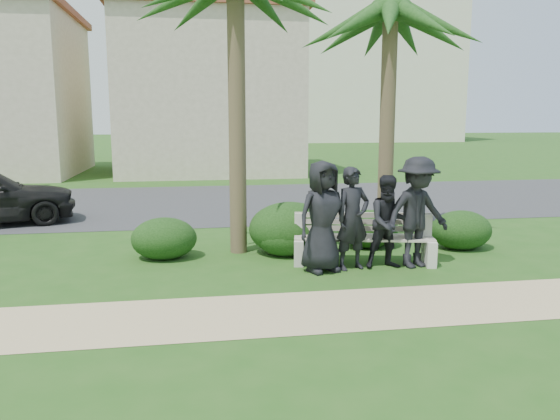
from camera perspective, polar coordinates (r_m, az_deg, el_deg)
The scene contains 16 objects.
ground at distance 9.15m, azimuth 3.07°, elevation -6.55°, with size 160.00×160.00×0.00m, color #224E16.
footpath at distance 7.49m, azimuth 6.05°, elevation -10.31°, with size 30.00×1.60×0.01m, color tan.
asphalt_street at distance 16.88m, azimuth -2.73°, elevation 0.93°, with size 160.00×8.00×0.01m, color #2D2D30.
stucco_bldg_right at distance 26.62m, azimuth -7.51°, elevation 11.94°, with size 8.40×8.40×7.30m.
hotel_tower at distance 66.43m, azimuth 4.96°, elevation 18.99°, with size 26.00×18.00×37.30m.
park_bench at distance 9.72m, azimuth 8.67°, elevation -3.33°, with size 2.55×1.04×0.85m.
man_a at distance 9.05m, azimuth 4.48°, elevation -0.69°, with size 0.91×0.59×1.86m, color black.
man_b at distance 9.24m, azimuth 7.60°, elevation -0.89°, with size 0.64×0.42×1.75m, color black.
man_c at distance 9.43m, azimuth 11.33°, elevation -1.25°, with size 0.78×0.60×1.60m, color black.
man_d at distance 9.57m, azimuth 14.14°, elevation -0.26°, with size 1.23×0.71×1.91m, color black.
hedge_a at distance 10.20m, azimuth -12.02°, elevation -2.81°, with size 1.19×0.98×0.78m, color black.
hedge_c at distance 10.21m, azimuth 0.76°, elevation -2.62°, with size 1.17×0.97×0.76m, color black.
hedge_d at distance 10.34m, azimuth 1.01°, elevation -1.76°, with size 1.55×1.28×1.01m, color black.
hedge_e at distance 11.00m, azimuth 9.28°, elevation -1.85°, with size 1.18×0.97×0.77m, color black.
hedge_f at distance 11.29m, azimuth 18.42°, elevation -1.89°, with size 1.19×0.99×0.78m, color black.
palm_right at distance 12.00m, azimuth 11.50°, elevation 19.54°, with size 3.00×3.00×5.62m.
Camera 1 is at (-1.90, -8.58, 2.54)m, focal length 35.00 mm.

